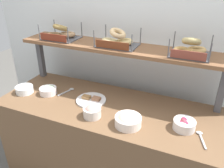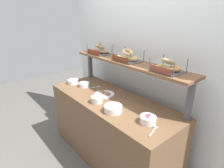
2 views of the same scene
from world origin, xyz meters
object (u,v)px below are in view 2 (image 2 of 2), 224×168
bowl_egg_salad (113,108)px  bagel_basket_everything (100,51)px  serving_spoon_by_edge (154,129)px  serving_spoon_near_plate (97,87)px  bowl_cream_cheese (73,81)px  bowl_beet_salad (148,119)px  bowl_scallion_spread (84,84)px  serving_plate_white (105,94)px  bagel_basket_plain (127,57)px  bagel_basket_sesame (167,67)px  bowl_lox_spread (97,99)px

bowl_egg_salad → bagel_basket_everything: (-0.83, 0.45, 0.43)m
serving_spoon_by_edge → serving_spoon_near_plate: bearing=170.4°
bowl_cream_cheese → bagel_basket_everything: (0.20, 0.36, 0.44)m
bowl_beet_salad → bowl_scallion_spread: bowl_beet_salad is taller
serving_plate_white → bagel_basket_plain: bagel_basket_plain is taller
bowl_beet_salad → bagel_basket_everything: size_ratio=0.49×
bagel_basket_sesame → bowl_lox_spread: bearing=-143.2°
serving_spoon_by_edge → bagel_basket_sesame: 0.63m
bowl_cream_cheese → bagel_basket_plain: size_ratio=0.47×
bagel_basket_plain → bowl_lox_spread: bearing=-92.2°
serving_spoon_near_plate → serving_plate_white: bearing=-14.1°
bowl_lox_spread → bowl_cream_cheese: bearing=172.8°
bagel_basket_everything → bagel_basket_plain: bagel_basket_plain is taller
bowl_lox_spread → bagel_basket_sesame: 0.86m
bowl_scallion_spread → serving_spoon_by_edge: bowl_scallion_spread is taller
serving_spoon_by_edge → bagel_basket_sesame: bearing=115.8°
serving_spoon_near_plate → bagel_basket_sesame: 1.11m
bowl_egg_salad → bagel_basket_sesame: 0.69m
serving_plate_white → serving_spoon_near_plate: 0.28m
serving_plate_white → bowl_beet_salad: bearing=-5.8°
bowl_lox_spread → bowl_egg_salad: size_ratio=0.71×
bowl_beet_salad → bowl_egg_salad: (-0.37, -0.12, 0.01)m
bowl_lox_spread → bowl_egg_salad: bearing=0.9°
serving_spoon_by_edge → bagel_basket_plain: (-0.76, 0.38, 0.47)m
bagel_basket_everything → bagel_basket_plain: (0.56, 0.00, 0.00)m
bowl_scallion_spread → bowl_cream_cheese: (-0.21, -0.07, 0.00)m
bowl_beet_salad → bowl_egg_salad: 0.39m
bowl_lox_spread → bowl_scallion_spread: bowl_lox_spread is taller
bowl_beet_salad → bowl_egg_salad: size_ratio=0.80×
bowl_scallion_spread → serving_spoon_by_edge: bearing=-3.9°
bowl_lox_spread → bowl_egg_salad: 0.29m
bowl_scallion_spread → serving_spoon_near_plate: size_ratio=0.88×
serving_spoon_near_plate → serving_spoon_by_edge: same height
bowl_beet_salad → serving_plate_white: 0.78m
bowl_cream_cheese → bagel_basket_everything: size_ratio=0.49×
bowl_beet_salad → bagel_basket_sesame: bearing=100.8°
bowl_egg_salad → bagel_basket_plain: bagel_basket_plain is taller
bagel_basket_plain → serving_spoon_near_plate: bearing=-155.2°
bowl_lox_spread → bowl_scallion_spread: bearing=163.2°
bagel_basket_everything → bowl_scallion_spread: bearing=-87.7°
bowl_egg_salad → bagel_basket_sesame: size_ratio=0.67×
bowl_lox_spread → serving_spoon_by_edge: bowl_lox_spread is taller
bowl_beet_salad → serving_spoon_by_edge: bowl_beet_salad is taller
bowl_egg_salad → bagel_basket_plain: 0.68m
serving_spoon_near_plate → bowl_egg_salad: bearing=-21.3°
bagel_basket_sesame → serving_spoon_near_plate: bearing=-169.6°
bowl_scallion_spread → bagel_basket_sesame: bearing=14.3°
bowl_cream_cheese → bowl_scallion_spread: bearing=17.4°
bowl_scallion_spread → serving_spoon_near_plate: (0.14, 0.11, -0.03)m
bagel_basket_everything → bowl_cream_cheese: bearing=-119.2°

